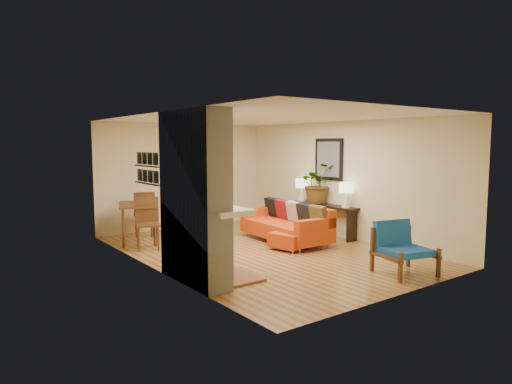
# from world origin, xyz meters

# --- Properties ---
(room_shell) EXTENTS (6.50, 6.50, 6.50)m
(room_shell) POSITION_xyz_m (0.60, 2.63, 1.24)
(room_shell) COLOR #B48745
(room_shell) RESTS_ON ground
(fireplace) EXTENTS (1.09, 1.68, 2.60)m
(fireplace) POSITION_xyz_m (-2.00, -1.00, 1.24)
(fireplace) COLOR white
(fireplace) RESTS_ON ground
(sofa) EXTENTS (1.07, 2.25, 0.86)m
(sofa) POSITION_xyz_m (1.01, 0.39, 0.38)
(sofa) COLOR silver
(sofa) RESTS_ON ground
(ottoman) EXTENTS (0.79, 0.79, 0.34)m
(ottoman) POSITION_xyz_m (0.55, -0.21, 0.19)
(ottoman) COLOR silver
(ottoman) RESTS_ON ground
(blue_chair) EXTENTS (0.97, 0.95, 0.84)m
(blue_chair) POSITION_xyz_m (0.91, -2.54, 0.46)
(blue_chair) COLOR brown
(blue_chair) RESTS_ON ground
(dining_table) EXTENTS (1.25, 1.94, 1.02)m
(dining_table) POSITION_xyz_m (-1.57, 2.18, 0.67)
(dining_table) COLOR brown
(dining_table) RESTS_ON ground
(console_table) EXTENTS (0.34, 1.85, 0.72)m
(console_table) POSITION_xyz_m (2.07, 0.38, 0.58)
(console_table) COLOR black
(console_table) RESTS_ON ground
(lamp_near) EXTENTS (0.30, 0.30, 0.54)m
(lamp_near) POSITION_xyz_m (2.07, -0.28, 1.06)
(lamp_near) COLOR white
(lamp_near) RESTS_ON console_table
(lamp_far) EXTENTS (0.30, 0.30, 0.54)m
(lamp_far) POSITION_xyz_m (2.07, 1.14, 1.06)
(lamp_far) COLOR white
(lamp_far) RESTS_ON console_table
(houseplant) EXTENTS (1.02, 0.95, 0.93)m
(houseplant) POSITION_xyz_m (2.06, 0.59, 1.19)
(houseplant) COLOR #1E5919
(houseplant) RESTS_ON console_table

